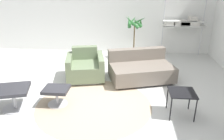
# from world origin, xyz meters

# --- Properties ---
(ground_plane) EXTENTS (12.00, 12.00, 0.00)m
(ground_plane) POSITION_xyz_m (0.00, 0.00, 0.00)
(ground_plane) COLOR silver
(wall_back) EXTENTS (12.00, 0.09, 2.80)m
(wall_back) POSITION_xyz_m (-0.00, 3.09, 1.40)
(wall_back) COLOR silver
(wall_back) RESTS_ON ground_plane
(round_rug) EXTENTS (2.14, 2.14, 0.01)m
(round_rug) POSITION_xyz_m (0.01, -0.36, 0.00)
(round_rug) COLOR tan
(round_rug) RESTS_ON ground_plane
(ottoman) EXTENTS (0.45, 0.38, 0.34)m
(ottoman) POSITION_xyz_m (-0.67, -0.40, 0.25)
(ottoman) COLOR #BCBCC1
(ottoman) RESTS_ON ground_plane
(armchair_red) EXTENTS (0.99, 0.99, 0.70)m
(armchair_red) POSITION_xyz_m (-0.39, 0.82, 0.27)
(armchair_red) COLOR silver
(armchair_red) RESTS_ON ground_plane
(couch_low) EXTENTS (1.59, 1.28, 0.66)m
(couch_low) POSITION_xyz_m (0.89, 0.90, 0.24)
(couch_low) COLOR black
(couch_low) RESTS_ON ground_plane
(side_table) EXTENTS (0.43, 0.43, 0.44)m
(side_table) POSITION_xyz_m (1.52, -0.55, 0.39)
(side_table) COLOR black
(side_table) RESTS_ON ground_plane
(potted_plant) EXTENTS (0.64, 0.66, 1.28)m
(potted_plant) POSITION_xyz_m (0.75, 2.44, 0.63)
(potted_plant) COLOR silver
(potted_plant) RESTS_ON ground_plane
(shelf_unit) EXTENTS (1.22, 0.28, 2.05)m
(shelf_unit) POSITION_xyz_m (2.21, 2.78, 1.01)
(shelf_unit) COLOR #BCBCC1
(shelf_unit) RESTS_ON ground_plane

